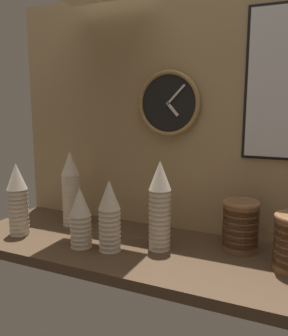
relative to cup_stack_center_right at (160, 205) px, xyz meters
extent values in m
cube|color=#4C3826|center=(-0.05, 0.00, -0.20)|extent=(1.60, 0.56, 0.04)
cube|color=tan|center=(-0.05, 0.26, 0.35)|extent=(1.60, 0.03, 1.05)
cone|color=beige|center=(0.00, 0.00, -0.12)|extent=(0.09, 0.09, 0.12)
cone|color=beige|center=(0.00, 0.00, -0.10)|extent=(0.09, 0.09, 0.12)
cone|color=beige|center=(0.00, 0.00, -0.08)|extent=(0.09, 0.09, 0.12)
cone|color=beige|center=(0.00, 0.00, -0.06)|extent=(0.09, 0.09, 0.12)
cone|color=beige|center=(0.00, 0.00, -0.05)|extent=(0.09, 0.09, 0.12)
cone|color=beige|center=(0.00, 0.00, -0.03)|extent=(0.09, 0.09, 0.12)
cone|color=beige|center=(0.00, 0.00, -0.01)|extent=(0.09, 0.09, 0.12)
cone|color=beige|center=(0.00, 0.00, 0.01)|extent=(0.09, 0.09, 0.12)
cone|color=beige|center=(0.00, 0.00, 0.03)|extent=(0.09, 0.09, 0.12)
cone|color=beige|center=(0.00, 0.00, 0.05)|extent=(0.09, 0.09, 0.12)
cone|color=beige|center=(0.00, 0.00, 0.06)|extent=(0.09, 0.09, 0.12)
cone|color=beige|center=(0.00, 0.00, 0.08)|extent=(0.09, 0.09, 0.12)
cone|color=beige|center=(0.00, 0.00, 0.10)|extent=(0.09, 0.09, 0.12)
cone|color=beige|center=(0.00, 0.00, 0.12)|extent=(0.09, 0.09, 0.12)
cone|color=beige|center=(-0.30, -0.11, -0.12)|extent=(0.09, 0.09, 0.12)
cone|color=beige|center=(-0.30, -0.11, -0.10)|extent=(0.09, 0.09, 0.12)
cone|color=beige|center=(-0.30, -0.11, -0.08)|extent=(0.09, 0.09, 0.12)
cone|color=beige|center=(-0.30, -0.11, -0.06)|extent=(0.09, 0.09, 0.12)
cone|color=beige|center=(-0.30, -0.11, -0.05)|extent=(0.09, 0.09, 0.12)
cone|color=beige|center=(-0.30, -0.11, -0.03)|extent=(0.09, 0.09, 0.12)
cone|color=beige|center=(-0.30, -0.11, -0.01)|extent=(0.09, 0.09, 0.12)
cone|color=beige|center=(-0.30, -0.11, 0.01)|extent=(0.09, 0.09, 0.12)
cone|color=beige|center=(-0.49, 0.09, -0.12)|extent=(0.09, 0.09, 0.12)
cone|color=beige|center=(-0.49, 0.09, -0.10)|extent=(0.09, 0.09, 0.12)
cone|color=beige|center=(-0.49, 0.09, -0.08)|extent=(0.09, 0.09, 0.12)
cone|color=beige|center=(-0.49, 0.09, -0.06)|extent=(0.09, 0.09, 0.12)
cone|color=beige|center=(-0.49, 0.09, -0.05)|extent=(0.09, 0.09, 0.12)
cone|color=beige|center=(-0.49, 0.09, -0.03)|extent=(0.09, 0.09, 0.12)
cone|color=beige|center=(-0.49, 0.09, -0.01)|extent=(0.09, 0.09, 0.12)
cone|color=beige|center=(-0.49, 0.09, 0.01)|extent=(0.09, 0.09, 0.12)
cone|color=beige|center=(-0.49, 0.09, 0.03)|extent=(0.09, 0.09, 0.12)
cone|color=beige|center=(-0.49, 0.09, 0.05)|extent=(0.09, 0.09, 0.12)
cone|color=beige|center=(-0.49, 0.09, 0.06)|extent=(0.09, 0.09, 0.12)
cone|color=beige|center=(-0.49, 0.09, 0.08)|extent=(0.09, 0.09, 0.12)
cone|color=beige|center=(-0.49, 0.09, 0.10)|extent=(0.09, 0.09, 0.12)
cone|color=beige|center=(-0.49, 0.09, 0.12)|extent=(0.09, 0.09, 0.12)
cone|color=beige|center=(-0.17, -0.09, -0.12)|extent=(0.09, 0.09, 0.12)
cone|color=beige|center=(-0.17, -0.09, -0.10)|extent=(0.09, 0.09, 0.12)
cone|color=beige|center=(-0.17, -0.09, -0.08)|extent=(0.09, 0.09, 0.12)
cone|color=beige|center=(-0.17, -0.09, -0.06)|extent=(0.09, 0.09, 0.12)
cone|color=beige|center=(-0.17, -0.09, -0.05)|extent=(0.09, 0.09, 0.12)
cone|color=beige|center=(-0.17, -0.09, -0.03)|extent=(0.09, 0.09, 0.12)
cone|color=beige|center=(-0.17, -0.09, -0.01)|extent=(0.09, 0.09, 0.12)
cone|color=beige|center=(-0.17, -0.09, 0.01)|extent=(0.09, 0.09, 0.12)
cone|color=beige|center=(-0.17, -0.09, 0.03)|extent=(0.09, 0.09, 0.12)
cone|color=beige|center=(-0.17, -0.09, 0.05)|extent=(0.09, 0.09, 0.12)
cone|color=beige|center=(-0.62, -0.11, -0.12)|extent=(0.09, 0.09, 0.12)
cone|color=beige|center=(-0.62, -0.11, -0.10)|extent=(0.09, 0.09, 0.12)
cone|color=beige|center=(-0.62, -0.11, -0.08)|extent=(0.09, 0.09, 0.12)
cone|color=beige|center=(-0.62, -0.11, -0.06)|extent=(0.09, 0.09, 0.12)
cone|color=beige|center=(-0.62, -0.11, -0.05)|extent=(0.09, 0.09, 0.12)
cone|color=beige|center=(-0.62, -0.11, -0.03)|extent=(0.09, 0.09, 0.12)
cone|color=beige|center=(-0.62, -0.11, -0.01)|extent=(0.09, 0.09, 0.12)
cone|color=beige|center=(-0.62, -0.11, 0.01)|extent=(0.09, 0.09, 0.12)
cone|color=beige|center=(-0.62, -0.11, 0.03)|extent=(0.09, 0.09, 0.12)
cone|color=beige|center=(-0.62, -0.11, 0.05)|extent=(0.09, 0.09, 0.12)
cone|color=beige|center=(-0.62, -0.11, 0.06)|extent=(0.09, 0.09, 0.12)
cone|color=beige|center=(-0.62, -0.11, 0.08)|extent=(0.09, 0.09, 0.12)
cylinder|color=brown|center=(0.29, 0.12, -0.15)|extent=(0.14, 0.14, 0.05)
cylinder|color=brown|center=(0.29, 0.12, -0.13)|extent=(0.14, 0.14, 0.05)
cylinder|color=brown|center=(0.29, 0.12, -0.10)|extent=(0.14, 0.14, 0.05)
cylinder|color=brown|center=(0.29, 0.12, -0.08)|extent=(0.14, 0.14, 0.05)
cylinder|color=brown|center=(0.29, 0.12, -0.05)|extent=(0.14, 0.14, 0.05)
cylinder|color=brown|center=(0.29, 0.12, -0.03)|extent=(0.14, 0.14, 0.05)
cylinder|color=brown|center=(0.29, 0.12, 0.00)|extent=(0.14, 0.14, 0.05)
torus|color=#946542|center=(0.29, 0.12, 0.01)|extent=(0.14, 0.14, 0.02)
cylinder|color=black|center=(-0.06, 0.24, 0.39)|extent=(0.28, 0.02, 0.28)
torus|color=#AD894C|center=(-0.06, 0.23, 0.39)|extent=(0.29, 0.02, 0.29)
cube|color=white|center=(-0.03, 0.23, 0.37)|extent=(0.06, 0.01, 0.06)
cube|color=white|center=(-0.02, 0.23, 0.43)|extent=(0.08, 0.01, 0.08)
cylinder|color=white|center=(-0.06, 0.23, 0.39)|extent=(0.01, 0.01, 0.01)
camera|label=1|loc=(0.51, -1.24, 0.39)|focal=38.00mm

